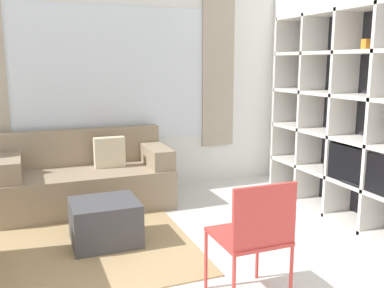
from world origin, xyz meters
TOP-DOWN VIEW (x-y plane):
  - wall_back at (0.00, 3.42)m, footprint 5.60×0.11m
  - wall_right at (2.24, 1.69)m, footprint 0.07×4.59m
  - area_rug at (-0.86, 1.86)m, footprint 2.39×1.85m
  - shelving_unit at (2.05, 1.45)m, footprint 0.36×2.63m
  - couch_main at (-0.40, 2.95)m, footprint 1.81×0.85m
  - ottoman at (-0.40, 1.86)m, footprint 0.58×0.52m
  - folding_chair at (0.34, 0.52)m, footprint 0.44×0.46m

SIDE VIEW (x-z plane):
  - area_rug at x=-0.86m, z-range 0.00..0.01m
  - ottoman at x=-0.40m, z-range 0.00..0.40m
  - couch_main at x=-0.40m, z-range -0.11..0.73m
  - folding_chair at x=0.34m, z-range 0.09..0.95m
  - shelving_unit at x=2.05m, z-range -0.01..2.11m
  - wall_right at x=2.24m, z-range 0.00..2.70m
  - wall_back at x=0.00m, z-range 0.01..2.71m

